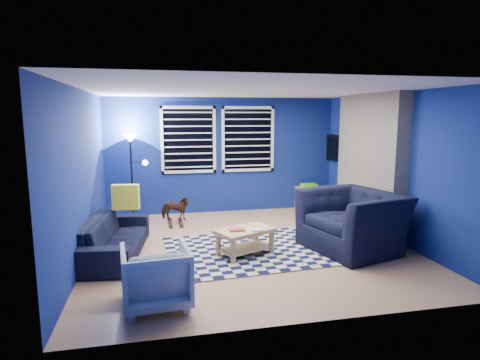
# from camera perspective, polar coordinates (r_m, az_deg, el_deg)

# --- Properties ---
(floor) EXTENTS (5.00, 5.00, 0.00)m
(floor) POSITION_cam_1_polar(r_m,az_deg,el_deg) (6.63, 1.29, -9.43)
(floor) COLOR tan
(floor) RESTS_ON ground
(ceiling) EXTENTS (5.00, 5.00, 0.00)m
(ceiling) POSITION_cam_1_polar(r_m,az_deg,el_deg) (6.30, 1.37, 12.67)
(ceiling) COLOR white
(ceiling) RESTS_ON wall_back
(wall_back) EXTENTS (5.00, 0.00, 5.00)m
(wall_back) POSITION_cam_1_polar(r_m,az_deg,el_deg) (8.78, -2.42, 3.51)
(wall_back) COLOR navy
(wall_back) RESTS_ON floor
(wall_left) EXTENTS (0.00, 5.00, 5.00)m
(wall_left) POSITION_cam_1_polar(r_m,az_deg,el_deg) (6.27, -21.52, 0.60)
(wall_left) COLOR navy
(wall_left) RESTS_ON floor
(wall_right) EXTENTS (0.00, 5.00, 5.00)m
(wall_right) POSITION_cam_1_polar(r_m,az_deg,el_deg) (7.33, 20.73, 1.80)
(wall_right) COLOR navy
(wall_right) RESTS_ON floor
(fireplace) EXTENTS (0.65, 2.00, 2.50)m
(fireplace) POSITION_cam_1_polar(r_m,az_deg,el_deg) (7.69, 17.82, 1.87)
(fireplace) COLOR gray
(fireplace) RESTS_ON floor
(window_left) EXTENTS (1.17, 0.06, 1.42)m
(window_left) POSITION_cam_1_polar(r_m,az_deg,el_deg) (8.62, -7.34, 5.67)
(window_left) COLOR black
(window_left) RESTS_ON wall_back
(window_right) EXTENTS (1.17, 0.06, 1.42)m
(window_right) POSITION_cam_1_polar(r_m,az_deg,el_deg) (8.82, 1.15, 5.82)
(window_right) COLOR black
(window_right) RESTS_ON wall_back
(tv) EXTENTS (0.07, 1.00, 0.58)m
(tv) POSITION_cam_1_polar(r_m,az_deg,el_deg) (9.03, 13.66, 4.37)
(tv) COLOR black
(tv) RESTS_ON wall_right
(rug) EXTENTS (2.64, 2.18, 0.02)m
(rug) POSITION_cam_1_polar(r_m,az_deg,el_deg) (6.43, 1.18, -9.96)
(rug) COLOR black
(rug) RESTS_ON floor
(sofa) EXTENTS (2.07, 1.01, 0.58)m
(sofa) POSITION_cam_1_polar(r_m,az_deg,el_deg) (6.44, -17.44, -7.73)
(sofa) COLOR black
(sofa) RESTS_ON floor
(armchair_big) EXTENTS (1.71, 1.59, 0.93)m
(armchair_big) POSITION_cam_1_polar(r_m,az_deg,el_deg) (6.61, 15.68, -5.65)
(armchair_big) COLOR black
(armchair_big) RESTS_ON floor
(armchair_bent) EXTENTS (0.80, 0.82, 0.69)m
(armchair_bent) POSITION_cam_1_polar(r_m,az_deg,el_deg) (4.69, -11.88, -13.23)
(armchair_bent) COLOR gray
(armchair_bent) RESTS_ON floor
(rocking_horse) EXTENTS (0.41, 0.63, 0.49)m
(rocking_horse) POSITION_cam_1_polar(r_m,az_deg,el_deg) (7.95, -9.20, -4.05)
(rocking_horse) COLOR #462616
(rocking_horse) RESTS_ON floor
(coffee_table) EXTENTS (0.99, 0.81, 0.43)m
(coffee_table) POSITION_cam_1_polar(r_m,az_deg,el_deg) (6.14, 0.74, -8.02)
(coffee_table) COLOR tan
(coffee_table) RESTS_ON rug
(cabinet) EXTENTS (0.69, 0.55, 0.59)m
(cabinet) POSITION_cam_1_polar(r_m,az_deg,el_deg) (9.20, 9.73, -2.57)
(cabinet) COLOR tan
(cabinet) RESTS_ON floor
(floor_lamp) EXTENTS (0.48, 0.29, 1.75)m
(floor_lamp) POSITION_cam_1_polar(r_m,az_deg,el_deg) (8.35, -15.16, 4.17)
(floor_lamp) COLOR black
(floor_lamp) RESTS_ON floor
(throw_pillow) EXTENTS (0.45, 0.18, 0.41)m
(throw_pillow) POSITION_cam_1_polar(r_m,az_deg,el_deg) (6.86, -15.95, -2.34)
(throw_pillow) COLOR yellow
(throw_pillow) RESTS_ON sofa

